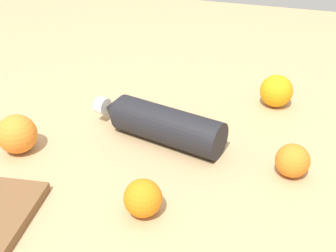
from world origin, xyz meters
The scene contains 6 objects.
ground_plane centered at (0.00, 0.00, 0.00)m, with size 2.40×2.40×0.00m, color tan.
water_bottle centered at (-0.03, -0.02, 0.04)m, with size 0.14×0.31×0.08m.
orange_0 centered at (-0.27, 0.20, 0.04)m, with size 0.08×0.08×0.08m, color orange.
orange_1 centered at (0.01, 0.26, 0.03)m, with size 0.06×0.06×0.06m, color orange.
orange_2 centered at (0.11, -0.27, 0.04)m, with size 0.08×0.08×0.08m, color orange.
orange_3 centered at (0.20, 0.04, 0.03)m, with size 0.07×0.07×0.07m, color orange.
Camera 1 is at (0.68, 0.25, 0.49)m, focal length 44.24 mm.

